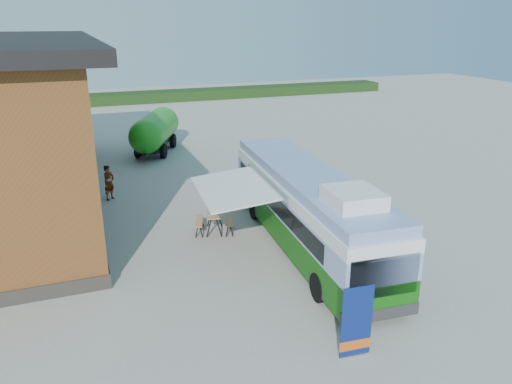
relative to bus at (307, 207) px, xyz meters
name	(u,v)px	position (x,y,z in m)	size (l,w,h in m)	color
ground	(293,256)	(-0.80, -0.53, -1.65)	(100.00, 100.00, 0.00)	#BCB7AD
hedge	(214,93)	(7.20, 37.47, -1.15)	(40.00, 3.00, 1.00)	#264419
bus	(307,207)	(0.00, 0.00, 0.00)	(3.18, 11.42, 3.46)	#1B7112
awning	(239,190)	(-2.58, 0.31, 0.87)	(2.82, 4.21, 0.51)	white
banner	(356,328)	(-1.68, -6.28, -0.83)	(0.87, 0.22, 2.01)	navy
picnic_table	(214,217)	(-2.86, 2.65, -1.02)	(1.80, 1.69, 0.85)	tan
person_a	(109,183)	(-6.50, 8.14, -0.81)	(0.62, 0.41, 1.69)	#999999
person_b	(299,208)	(0.50, 1.72, -0.73)	(0.90, 0.70, 1.85)	#999999
slurry_tanker	(155,130)	(-2.83, 16.32, -0.18)	(3.92, 6.47, 2.57)	#21961B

